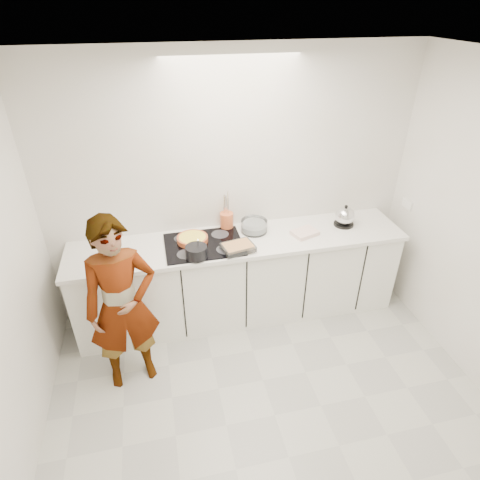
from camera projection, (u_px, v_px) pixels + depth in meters
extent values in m
cube|color=#B8B8AE|center=(275.00, 415.00, 3.25)|extent=(3.60, 3.20, 0.00)
cube|color=white|center=(300.00, 72.00, 1.89)|extent=(3.60, 3.20, 0.00)
cube|color=white|center=(232.00, 189.00, 3.90)|extent=(3.60, 0.00, 2.60)
cube|color=white|center=(407.00, 204.00, 4.14)|extent=(0.02, 0.15, 0.09)
cube|color=white|center=(240.00, 279.00, 4.09)|extent=(3.20, 0.58, 0.87)
cube|color=white|center=(240.00, 241.00, 3.85)|extent=(3.24, 0.64, 0.04)
cube|color=black|center=(204.00, 244.00, 3.75)|extent=(0.72, 0.54, 0.01)
cylinder|color=#B9512A|center=(192.00, 239.00, 3.78)|extent=(0.35, 0.35, 0.05)
cylinder|color=yellow|center=(192.00, 237.00, 3.77)|extent=(0.31, 0.31, 0.01)
cylinder|color=black|center=(196.00, 252.00, 3.53)|extent=(0.24, 0.24, 0.11)
cylinder|color=silver|center=(198.00, 246.00, 3.53)|extent=(0.01, 0.08, 0.16)
cube|color=silver|center=(238.00, 247.00, 3.65)|extent=(0.32, 0.26, 0.05)
cube|color=tan|center=(238.00, 246.00, 3.64)|extent=(0.29, 0.23, 0.02)
cylinder|color=silver|center=(254.00, 226.00, 3.95)|extent=(0.29, 0.29, 0.12)
cylinder|color=white|center=(254.00, 228.00, 3.95)|extent=(0.25, 0.25, 0.06)
cube|color=white|center=(305.00, 233.00, 3.91)|extent=(0.29, 0.25, 0.04)
cylinder|color=black|center=(344.00, 224.00, 4.08)|extent=(0.26, 0.26, 0.02)
sphere|color=silver|center=(345.00, 216.00, 4.03)|extent=(0.25, 0.25, 0.19)
sphere|color=black|center=(346.00, 207.00, 3.98)|extent=(0.04, 0.04, 0.03)
cylinder|color=#D76333|center=(227.00, 221.00, 3.99)|extent=(0.13, 0.13, 0.16)
imported|color=white|center=(122.00, 306.00, 3.19)|extent=(0.64, 0.48, 1.59)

